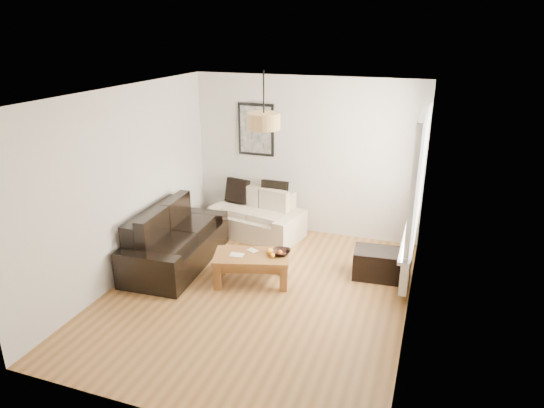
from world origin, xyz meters
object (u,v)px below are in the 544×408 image
(ottoman, at_px, (379,264))
(sofa_leather, at_px, (176,238))
(loveseat_cream, at_px, (257,214))
(coffee_table, at_px, (252,268))

(ottoman, bearing_deg, sofa_leather, -168.86)
(loveseat_cream, height_order, coffee_table, loveseat_cream)
(loveseat_cream, relative_size, ottoman, 2.11)
(coffee_table, bearing_deg, ottoman, 23.93)
(coffee_table, relative_size, ottoman, 1.43)
(sofa_leather, bearing_deg, ottoman, -82.26)
(sofa_leather, relative_size, ottoman, 2.66)
(sofa_leather, height_order, coffee_table, sofa_leather)
(sofa_leather, height_order, ottoman, sofa_leather)
(sofa_leather, xyz_separation_m, ottoman, (2.88, 0.57, -0.20))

